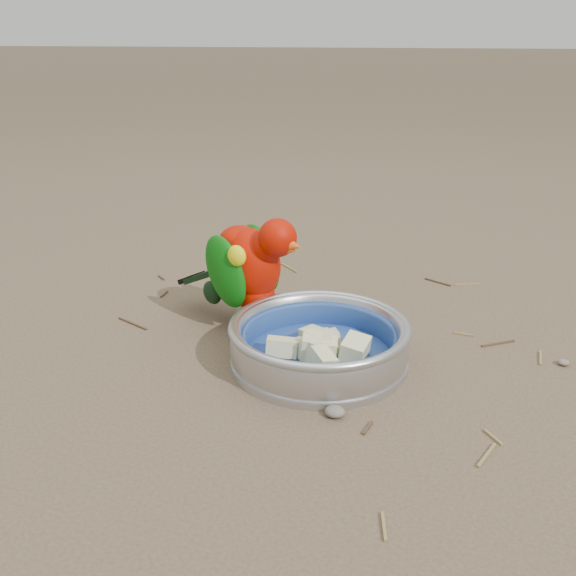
% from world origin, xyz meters
% --- Properties ---
extents(ground, '(60.00, 60.00, 0.00)m').
position_xyz_m(ground, '(0.00, 0.00, 0.00)').
color(ground, brown).
extents(food_bowl, '(0.24, 0.24, 0.02)m').
position_xyz_m(food_bowl, '(-0.04, 0.05, 0.01)').
color(food_bowl, '#B2B2BA').
rests_on(food_bowl, ground).
extents(bowl_wall, '(0.24, 0.24, 0.04)m').
position_xyz_m(bowl_wall, '(-0.04, 0.05, 0.04)').
color(bowl_wall, '#B2B2BA').
rests_on(bowl_wall, food_bowl).
extents(fruit_wedges, '(0.14, 0.14, 0.03)m').
position_xyz_m(fruit_wedges, '(-0.04, 0.05, 0.03)').
color(fruit_wedges, beige).
rests_on(fruit_wedges, food_bowl).
extents(lory_parrot, '(0.23, 0.16, 0.17)m').
position_xyz_m(lory_parrot, '(-0.17, 0.13, 0.09)').
color(lory_parrot, '#AC0E00').
rests_on(lory_parrot, ground).
extents(ground_debris, '(0.90, 0.80, 0.01)m').
position_xyz_m(ground_debris, '(-0.00, 0.09, 0.00)').
color(ground_debris, olive).
rests_on(ground_debris, ground).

